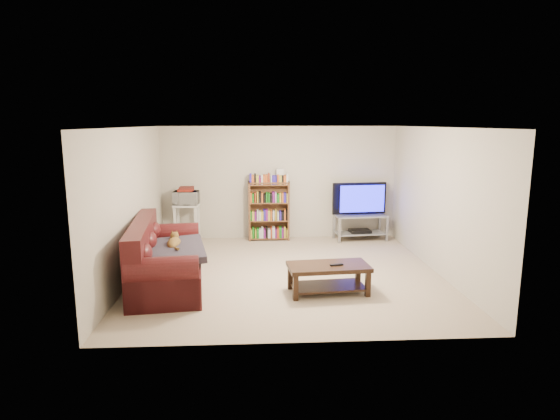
{
  "coord_description": "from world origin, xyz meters",
  "views": [
    {
      "loc": [
        -0.54,
        -7.45,
        2.48
      ],
      "look_at": [
        -0.1,
        0.4,
        1.0
      ],
      "focal_mm": 30.0,
      "sensor_mm": 36.0,
      "label": 1
    }
  ],
  "objects": [
    {
      "name": "shelf_clutter",
      "position": [
        -0.13,
        2.31,
        1.35
      ],
      "size": [
        0.63,
        0.19,
        0.28
      ],
      "rotation": [
        0.0,
        0.0,
        0.0
      ],
      "color": "silver",
      "rests_on": "bookshelf"
    },
    {
      "name": "sofa",
      "position": [
        -1.97,
        -0.42,
        0.34
      ],
      "size": [
        1.27,
        2.43,
        1.0
      ],
      "rotation": [
        0.0,
        0.0,
        0.11
      ],
      "color": "#431113",
      "rests_on": "floor"
    },
    {
      "name": "television",
      "position": [
        1.71,
        2.18,
        0.88
      ],
      "size": [
        1.18,
        0.27,
        0.68
      ],
      "primitive_type": "imported",
      "rotation": [
        0.0,
        0.0,
        3.24
      ],
      "color": "black",
      "rests_on": "tv_stand"
    },
    {
      "name": "coffee_table",
      "position": [
        0.54,
        -0.93,
        0.3
      ],
      "size": [
        1.22,
        0.69,
        0.43
      ],
      "rotation": [
        0.0,
        0.0,
        0.09
      ],
      "color": "black",
      "rests_on": "floor"
    },
    {
      "name": "wall_left",
      "position": [
        -2.5,
        0.0,
        1.2
      ],
      "size": [
        0.0,
        5.0,
        5.0
      ],
      "primitive_type": "plane",
      "rotation": [
        1.57,
        0.0,
        1.57
      ],
      "color": "beige",
      "rests_on": "ground"
    },
    {
      "name": "wall_right",
      "position": [
        2.5,
        0.0,
        1.2
      ],
      "size": [
        0.0,
        5.0,
        5.0
      ],
      "primitive_type": "plane",
      "rotation": [
        1.57,
        0.0,
        -1.57
      ],
      "color": "beige",
      "rests_on": "ground"
    },
    {
      "name": "blanket",
      "position": [
        -1.77,
        -0.56,
        0.58
      ],
      "size": [
        1.11,
        1.32,
        0.19
      ],
      "primitive_type": "cube",
      "rotation": [
        0.05,
        -0.04,
        0.19
      ],
      "color": "#312C38",
      "rests_on": "sofa"
    },
    {
      "name": "remote",
      "position": [
        0.65,
        -0.97,
        0.44
      ],
      "size": [
        0.2,
        0.1,
        0.02
      ],
      "primitive_type": "cube",
      "rotation": [
        0.0,
        0.0,
        0.24
      ],
      "color": "black",
      "rests_on": "coffee_table"
    },
    {
      "name": "wall_back",
      "position": [
        0.0,
        2.5,
        1.2
      ],
      "size": [
        5.0,
        0.0,
        5.0
      ],
      "primitive_type": "plane",
      "rotation": [
        1.57,
        0.0,
        0.0
      ],
      "color": "beige",
      "rests_on": "ground"
    },
    {
      "name": "floor",
      "position": [
        0.0,
        0.0,
        0.0
      ],
      "size": [
        5.0,
        5.0,
        0.0
      ],
      "primitive_type": "plane",
      "color": "#BFAB8E",
      "rests_on": "ground"
    },
    {
      "name": "tv_stand",
      "position": [
        1.71,
        2.18,
        0.37
      ],
      "size": [
        1.13,
        0.59,
        0.54
      ],
      "rotation": [
        0.0,
        0.0,
        0.1
      ],
      "color": "#999EA3",
      "rests_on": "floor"
    },
    {
      "name": "microwave",
      "position": [
        -1.94,
        2.14,
        0.95
      ],
      "size": [
        0.52,
        0.38,
        0.28
      ],
      "primitive_type": "imported",
      "rotation": [
        0.0,
        0.0,
        -0.08
      ],
      "color": "silver",
      "rests_on": "microwave_stand"
    },
    {
      "name": "bookshelf",
      "position": [
        -0.23,
        2.3,
        0.64
      ],
      "size": [
        0.87,
        0.27,
        1.25
      ],
      "rotation": [
        0.0,
        0.0,
        0.0
      ],
      "color": "brown",
      "rests_on": "floor"
    },
    {
      "name": "ceiling",
      "position": [
        0.0,
        0.0,
        2.4
      ],
      "size": [
        5.0,
        5.0,
        0.0
      ],
      "primitive_type": "plane",
      "rotation": [
        3.14,
        0.0,
        0.0
      ],
      "color": "white",
      "rests_on": "ground"
    },
    {
      "name": "cat",
      "position": [
        -1.79,
        -0.35,
        0.64
      ],
      "size": [
        0.33,
        0.66,
        0.19
      ],
      "primitive_type": null,
      "rotation": [
        0.0,
        0.0,
        0.11
      ],
      "color": "brown",
      "rests_on": "sofa"
    },
    {
      "name": "wall_front",
      "position": [
        0.0,
        -2.5,
        1.2
      ],
      "size": [
        5.0,
        0.0,
        5.0
      ],
      "primitive_type": "plane",
      "rotation": [
        -1.57,
        0.0,
        0.0
      ],
      "color": "beige",
      "rests_on": "ground"
    },
    {
      "name": "microwave_stand",
      "position": [
        -1.94,
        2.14,
        0.52
      ],
      "size": [
        0.53,
        0.41,
        0.81
      ],
      "rotation": [
        0.0,
        0.0,
        -0.08
      ],
      "color": "silver",
      "rests_on": "floor"
    },
    {
      "name": "game_boxes",
      "position": [
        -1.94,
        2.14,
        1.11
      ],
      "size": [
        0.31,
        0.28,
        0.05
      ],
      "primitive_type": "cube",
      "rotation": [
        0.0,
        0.0,
        -0.08
      ],
      "color": "maroon",
      "rests_on": "microwave"
    },
    {
      "name": "dvd_player",
      "position": [
        1.71,
        2.18,
        0.19
      ],
      "size": [
        0.46,
        0.35,
        0.06
      ],
      "primitive_type": "cube",
      "rotation": [
        0.0,
        0.0,
        0.1
      ],
      "color": "black",
      "rests_on": "tv_stand"
    }
  ]
}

